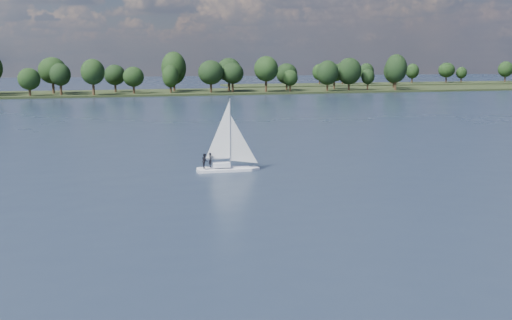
# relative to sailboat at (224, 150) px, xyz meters

# --- Properties ---
(ground) EXTENTS (700.00, 700.00, 0.00)m
(ground) POSITION_rel_sailboat_xyz_m (0.08, 55.79, -2.61)
(ground) COLOR #233342
(ground) RESTS_ON ground
(far_shore) EXTENTS (660.00, 40.00, 1.50)m
(far_shore) POSITION_rel_sailboat_xyz_m (0.08, 167.79, -2.61)
(far_shore) COLOR black
(far_shore) RESTS_ON ground
(far_shore_back) EXTENTS (220.00, 30.00, 1.40)m
(far_shore_back) POSITION_rel_sailboat_xyz_m (160.08, 215.79, -2.61)
(far_shore_back) COLOR black
(far_shore_back) RESTS_ON ground
(sailboat) EXTENTS (7.21, 2.37, 9.37)m
(sailboat) POSITION_rel_sailboat_xyz_m (0.00, 0.00, 0.00)
(sailboat) COLOR white
(sailboat) RESTS_ON ground
(treeline) EXTENTS (562.98, 73.73, 18.14)m
(treeline) POSITION_rel_sailboat_xyz_m (-3.52, 163.43, 5.53)
(treeline) COLOR black
(treeline) RESTS_ON ground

